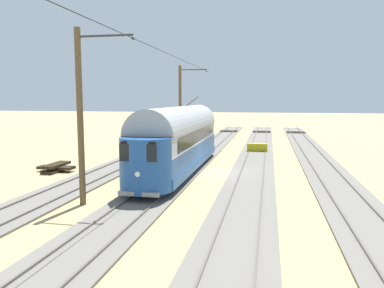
# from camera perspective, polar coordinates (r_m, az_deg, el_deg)

# --- Properties ---
(ground_plane) EXTENTS (220.00, 220.00, 0.00)m
(ground_plane) POSITION_cam_1_polar(r_m,az_deg,el_deg) (24.80, 3.55, -4.35)
(ground_plane) COLOR tan
(track_streetcar_siding) EXTENTS (2.80, 80.00, 0.18)m
(track_streetcar_siding) POSITION_cam_1_polar(r_m,az_deg,el_deg) (25.15, 19.84, -4.46)
(track_streetcar_siding) COLOR #666059
(track_streetcar_siding) RESTS_ON ground
(track_adjacent_siding) EXTENTS (2.80, 80.00, 0.18)m
(track_adjacent_siding) POSITION_cam_1_polar(r_m,az_deg,el_deg) (24.89, 9.04, -4.25)
(track_adjacent_siding) COLOR #666059
(track_adjacent_siding) RESTS_ON ground
(track_third_siding) EXTENTS (2.80, 80.00, 0.18)m
(track_third_siding) POSITION_cam_1_polar(r_m,az_deg,el_deg) (25.51, -1.60, -3.90)
(track_third_siding) COLOR #666059
(track_third_siding) RESTS_ON ground
(track_outer_siding) EXTENTS (2.80, 80.00, 0.18)m
(track_outer_siding) POSITION_cam_1_polar(r_m,az_deg,el_deg) (26.95, -11.40, -3.46)
(track_outer_siding) COLOR #666059
(track_outer_siding) RESTS_ON ground
(vintage_streetcar) EXTENTS (2.65, 16.38, 4.80)m
(vintage_streetcar) POSITION_cam_1_polar(r_m,az_deg,el_deg) (24.75, -1.85, 0.92)
(vintage_streetcar) COLOR #1E4C93
(vintage_streetcar) RESTS_ON ground
(catenary_pole_foreground) EXTENTS (2.76, 0.28, 7.87)m
(catenary_pole_foreground) POSITION_cam_1_polar(r_m,az_deg,el_deg) (35.82, -1.70, 5.68)
(catenary_pole_foreground) COLOR brown
(catenary_pole_foreground) RESTS_ON ground
(catenary_pole_mid_near) EXTENTS (2.76, 0.28, 7.87)m
(catenary_pole_mid_near) POSITION_cam_1_polar(r_m,az_deg,el_deg) (17.56, -16.27, 4.25)
(catenary_pole_mid_near) COLOR brown
(catenary_pole_mid_near) RESTS_ON ground
(overhead_wire_run) EXTENTS (2.56, 42.68, 0.18)m
(overhead_wire_run) POSITION_cam_1_polar(r_m,az_deg,el_deg) (17.41, -8.15, 15.09)
(overhead_wire_run) COLOR black
(overhead_wire_run) RESTS_ON ground
(spare_tie_stack) EXTENTS (2.40, 2.40, 0.54)m
(spare_tie_stack) POSITION_cam_1_polar(r_m,az_deg,el_deg) (26.74, -19.72, -3.33)
(spare_tie_stack) COLOR #2D2316
(spare_tie_stack) RESTS_ON ground
(track_end_bumper) EXTENTS (1.80, 0.60, 0.80)m
(track_end_bumper) POSITION_cam_1_polar(r_m,az_deg,el_deg) (34.61, 9.77, -0.59)
(track_end_bumper) COLOR #B2A519
(track_end_bumper) RESTS_ON ground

